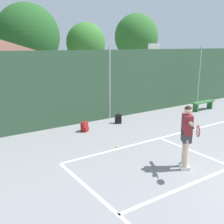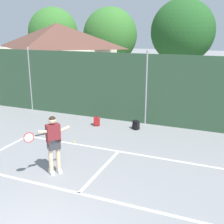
{
  "view_description": "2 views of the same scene",
  "coord_description": "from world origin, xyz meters",
  "views": [
    {
      "loc": [
        -6.99,
        -1.57,
        3.48
      ],
      "look_at": [
        -1.16,
        7.06,
        0.87
      ],
      "focal_mm": 43.16,
      "sensor_mm": 36.0,
      "label": 1
    },
    {
      "loc": [
        3.47,
        -3.55,
        4.33
      ],
      "look_at": [
        -1.07,
        7.46,
        0.86
      ],
      "focal_mm": 45.98,
      "sensor_mm": 36.0,
      "label": 2
    }
  ],
  "objects": [
    {
      "name": "courtside_bench",
      "position": [
        5.16,
        7.54,
        0.36
      ],
      "size": [
        1.6,
        0.36,
        0.48
      ],
      "color": "#336B38",
      "rests_on": "ground"
    },
    {
      "name": "backpack_red",
      "position": [
        -2.0,
        7.85,
        0.19
      ],
      "size": [
        0.33,
        0.32,
        0.46
      ],
      "color": "maroon",
      "rests_on": "ground"
    },
    {
      "name": "tennis_player",
      "position": [
        -1.23,
        3.2,
        1.11
      ],
      "size": [
        0.82,
        1.25,
        1.85
      ],
      "color": "silver",
      "rests_on": "ground"
    },
    {
      "name": "tennis_ball",
      "position": [
        -1.93,
        5.62,
        0.03
      ],
      "size": [
        0.07,
        0.07,
        0.07
      ],
      "primitive_type": "sphere",
      "color": "#CCE033",
      "rests_on": "ground"
    },
    {
      "name": "basketball_hoop",
      "position": [
        4.06,
        10.44,
        2.31
      ],
      "size": [
        0.9,
        0.67,
        3.55
      ],
      "color": "#284CB2",
      "rests_on": "ground"
    },
    {
      "name": "chainlink_fence",
      "position": [
        -0.0,
        9.0,
        1.63
      ],
      "size": [
        26.09,
        0.09,
        3.41
      ],
      "color": "#2D4C33",
      "rests_on": "ground"
    },
    {
      "name": "backpack_black",
      "position": [
        -0.16,
        8.04,
        0.19
      ],
      "size": [
        0.33,
        0.32,
        0.46
      ],
      "color": "black",
      "rests_on": "ground"
    },
    {
      "name": "treeline_backdrop",
      "position": [
        -1.82,
        20.01,
        3.97
      ],
      "size": [
        27.31,
        4.46,
        6.61
      ],
      "color": "brown",
      "rests_on": "ground"
    }
  ]
}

